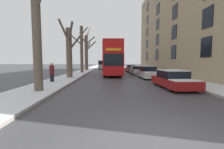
{
  "coord_description": "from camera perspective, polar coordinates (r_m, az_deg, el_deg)",
  "views": [
    {
      "loc": [
        -1.53,
        -3.27,
        1.87
      ],
      "look_at": [
        -0.77,
        13.82,
        0.48
      ],
      "focal_mm": 24.0,
      "sensor_mm": 36.0,
      "label": 1
    }
  ],
  "objects": [
    {
      "name": "oncoming_van",
      "position": [
        41.43,
        -3.76,
        3.82
      ],
      "size": [
        1.98,
        5.06,
        2.38
      ],
      "color": "#9EA3AD",
      "rests_on": "ground"
    },
    {
      "name": "pedestrian_left_sidewalk",
      "position": [
        14.22,
        -21.93,
        0.84
      ],
      "size": [
        0.4,
        0.4,
        1.83
      ],
      "rotation": [
        0.0,
        0.0,
        2.79
      ],
      "color": "black",
      "rests_on": "ground"
    },
    {
      "name": "double_decker_bus",
      "position": [
        22.91,
        -0.23,
        6.45
      ],
      "size": [
        2.54,
        11.62,
        4.59
      ],
      "color": "red",
      "rests_on": "ground"
    },
    {
      "name": "parked_car_3",
      "position": [
        29.84,
        7.02,
        2.26
      ],
      "size": [
        1.73,
        4.44,
        1.38
      ],
      "color": "maroon",
      "rests_on": "ground"
    },
    {
      "name": "parked_car_2",
      "position": [
        24.11,
        9.32,
        1.6
      ],
      "size": [
        1.79,
        4.51,
        1.31
      ],
      "color": "silver",
      "rests_on": "ground"
    },
    {
      "name": "terrace_facade_right",
      "position": [
        24.51,
        32.9,
        18.52
      ],
      "size": [
        9.1,
        36.38,
        16.09
      ],
      "color": "tan",
      "rests_on": "ground"
    },
    {
      "name": "bare_tree_left_2",
      "position": [
        26.34,
        -11.52,
        9.78
      ],
      "size": [
        2.93,
        3.19,
        7.97
      ],
      "color": "brown",
      "rests_on": "ground"
    },
    {
      "name": "ground_plane",
      "position": [
        4.06,
        21.68,
        -23.06
      ],
      "size": [
        320.0,
        320.0,
        0.0
      ],
      "primitive_type": "plane",
      "color": "#424247"
    },
    {
      "name": "bare_tree_left_3",
      "position": [
        34.09,
        -9.64,
        8.93
      ],
      "size": [
        3.93,
        2.63,
        10.0
      ],
      "color": "brown",
      "rests_on": "ground"
    },
    {
      "name": "sidewalk_right",
      "position": [
        56.79,
        5.09,
        2.81
      ],
      "size": [
        2.99,
        130.0,
        0.16
      ],
      "color": "gray",
      "rests_on": "ground"
    },
    {
      "name": "bare_tree_left_1",
      "position": [
        17.9,
        -15.94,
        8.63
      ],
      "size": [
        2.13,
        4.19,
        6.46
      ],
      "color": "brown",
      "rests_on": "ground"
    },
    {
      "name": "parked_car_1",
      "position": [
        17.95,
        13.47,
        0.69
      ],
      "size": [
        1.7,
        4.33,
        1.46
      ],
      "color": "silver",
      "rests_on": "ground"
    },
    {
      "name": "parked_car_0",
      "position": [
        11.82,
        22.23,
        -1.8
      ],
      "size": [
        1.84,
        4.46,
        1.31
      ],
      "color": "maroon",
      "rests_on": "ground"
    },
    {
      "name": "sidewalk_left",
      "position": [
        56.47,
        -7.05,
        2.79
      ],
      "size": [
        2.99,
        130.0,
        0.16
      ],
      "color": "gray",
      "rests_on": "ground"
    },
    {
      "name": "bare_tree_left_0",
      "position": [
        10.23,
        -26.7,
        17.18
      ],
      "size": [
        2.78,
        3.29,
        8.23
      ],
      "color": "brown",
      "rests_on": "ground"
    }
  ]
}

